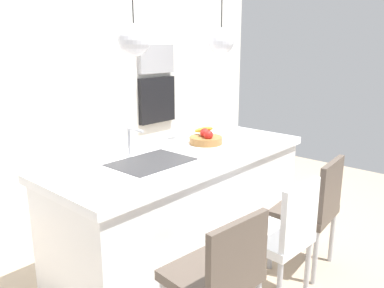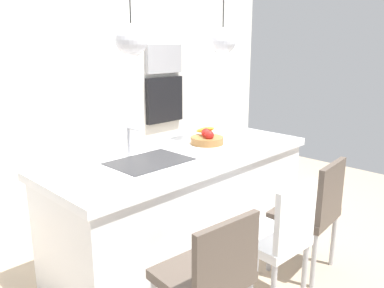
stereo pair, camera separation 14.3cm
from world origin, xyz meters
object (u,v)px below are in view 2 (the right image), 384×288
chair_middle (275,235)px  chair_far (313,209)px  fruit_bowl (207,138)px  chair_near (209,273)px  microwave (163,59)px  oven (164,100)px

chair_middle → chair_far: 0.51m
fruit_bowl → chair_near: fruit_bowl is taller
microwave → chair_near: 3.18m
chair_middle → fruit_bowl: bearing=70.6°
chair_near → chair_far: bearing=-0.1°
chair_middle → chair_near: bearing=179.4°
microwave → fruit_bowl: bearing=-119.6°
chair_middle → chair_far: bearing=0.4°
chair_near → chair_far: 1.14m
fruit_bowl → chair_near: 1.36m
oven → chair_middle: size_ratio=0.64×
chair_near → chair_middle: chair_middle is taller
fruit_bowl → oven: size_ratio=0.49×
oven → chair_far: bearing=-105.5°
chair_near → microwave: bearing=53.2°
chair_middle → chair_far: size_ratio=0.98×
chair_near → chair_middle: 0.63m
oven → chair_near: 3.06m
microwave → chair_middle: microwave is taller
fruit_bowl → chair_near: bearing=-136.7°
oven → chair_middle: (-1.18, -2.42, -0.53)m
fruit_bowl → chair_far: 1.00m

